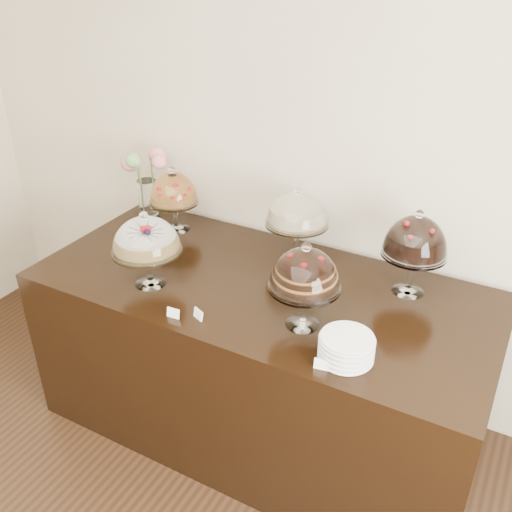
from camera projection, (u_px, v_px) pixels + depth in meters
The scene contains 12 objects.
wall_back at pixel (357, 138), 2.75m from camera, with size 5.00×0.04×3.00m, color beige.
display_counter at pixel (261, 358), 2.94m from camera, with size 2.20×1.00×0.90m, color black.
cake_stand_sugar_sponge at pixel (146, 239), 2.61m from camera, with size 0.33×0.33×0.38m.
cake_stand_choco_layer at pixel (305, 272), 2.31m from camera, with size 0.30×0.30×0.40m.
cake_stand_cheesecake at pixel (297, 212), 2.81m from camera, with size 0.32×0.32×0.39m.
cake_stand_dark_choco at pixel (416, 240), 2.53m from camera, with size 0.30×0.30×0.42m.
cake_stand_fruit_tart at pixel (173, 191), 3.11m from camera, with size 0.27×0.27×0.37m.
flower_vase at pixel (145, 178), 3.23m from camera, with size 0.30×0.30×0.44m.
plate_stack at pixel (346, 348), 2.21m from camera, with size 0.21×0.21×0.10m.
price_card_left at pixel (173, 313), 2.47m from camera, with size 0.06×0.01×0.04m, color white.
price_card_right at pixel (322, 364), 2.18m from camera, with size 0.06×0.01×0.04m, color white.
price_card_extra at pixel (198, 314), 2.46m from camera, with size 0.06×0.01×0.04m, color white.
Camera 1 is at (0.85, 0.42, 2.35)m, focal length 40.00 mm.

